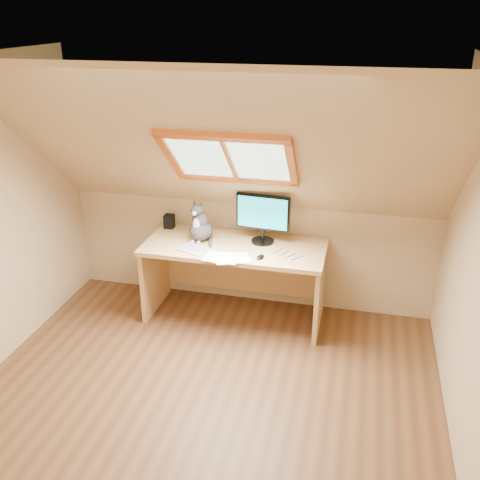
# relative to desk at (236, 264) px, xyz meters

# --- Properties ---
(ground) EXTENTS (3.50, 3.50, 0.00)m
(ground) POSITION_rel_desk_xyz_m (0.05, -1.45, -0.52)
(ground) COLOR brown
(ground) RESTS_ON ground
(room_shell) EXTENTS (3.52, 3.52, 2.41)m
(room_shell) POSITION_rel_desk_xyz_m (0.05, -1.54, 0.92)
(room_shell) COLOR tan
(room_shell) RESTS_ON ground
(desk) EXTENTS (1.62, 0.71, 0.74)m
(desk) POSITION_rel_desk_xyz_m (0.00, 0.00, 0.00)
(desk) COLOR tan
(desk) RESTS_ON ground
(monitor) EXTENTS (0.49, 0.21, 0.45)m
(monitor) POSITION_rel_desk_xyz_m (0.23, 0.05, 0.48)
(monitor) COLOR black
(monitor) RESTS_ON desk
(cat) EXTENTS (0.26, 0.30, 0.39)m
(cat) POSITION_rel_desk_xyz_m (-0.33, -0.03, 0.37)
(cat) COLOR #433D3B
(cat) RESTS_ON desk
(desk_speaker) EXTENTS (0.09, 0.09, 0.13)m
(desk_speaker) POSITION_rel_desk_xyz_m (-0.71, 0.18, 0.29)
(desk_speaker) COLOR black
(desk_speaker) RESTS_ON desk
(graphics_tablet) EXTENTS (0.31, 0.27, 0.01)m
(graphics_tablet) POSITION_rel_desk_xyz_m (-0.32, -0.26, 0.23)
(graphics_tablet) COLOR #B2B2B7
(graphics_tablet) RESTS_ON desk
(mouse) EXTENTS (0.08, 0.10, 0.03)m
(mouse) POSITION_rel_desk_xyz_m (0.28, -0.29, 0.24)
(mouse) COLOR black
(mouse) RESTS_ON desk
(papers) EXTENTS (0.35, 0.30, 0.01)m
(papers) POSITION_rel_desk_xyz_m (-0.04, -0.33, 0.23)
(papers) COLOR white
(papers) RESTS_ON desk
(cables) EXTENTS (0.51, 0.26, 0.01)m
(cables) POSITION_rel_desk_xyz_m (0.40, -0.19, 0.23)
(cables) COLOR silver
(cables) RESTS_ON desk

